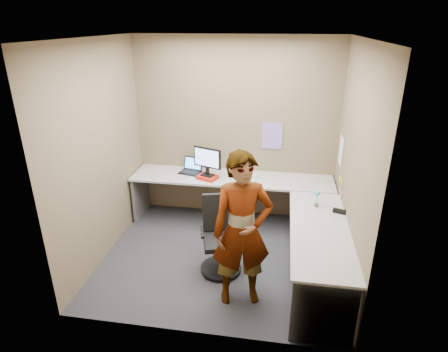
% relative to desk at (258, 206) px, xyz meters
% --- Properties ---
extents(ground, '(3.00, 3.00, 0.00)m').
position_rel_desk_xyz_m(ground, '(-0.44, -0.39, -0.59)').
color(ground, '#242529').
rests_on(ground, ground).
extents(wall_back, '(3.00, 0.00, 3.00)m').
position_rel_desk_xyz_m(wall_back, '(-0.44, 0.91, 0.76)').
color(wall_back, brown).
rests_on(wall_back, ground).
extents(wall_right, '(0.00, 2.70, 2.70)m').
position_rel_desk_xyz_m(wall_right, '(1.06, -0.39, 0.76)').
color(wall_right, brown).
rests_on(wall_right, ground).
extents(wall_left, '(0.00, 2.70, 2.70)m').
position_rel_desk_xyz_m(wall_left, '(-1.94, -0.39, 0.76)').
color(wall_left, brown).
rests_on(wall_left, ground).
extents(ceiling, '(3.00, 3.00, 0.00)m').
position_rel_desk_xyz_m(ceiling, '(-0.44, -0.39, 2.11)').
color(ceiling, white).
rests_on(ceiling, wall_back).
extents(desk, '(2.98, 2.58, 0.73)m').
position_rel_desk_xyz_m(desk, '(0.00, 0.00, 0.00)').
color(desk, '#A3A3A3').
rests_on(desk, ground).
extents(paper_ream, '(0.33, 0.29, 0.05)m').
position_rel_desk_xyz_m(paper_ream, '(-0.78, 0.47, 0.17)').
color(paper_ream, red).
rests_on(paper_ream, desk).
extents(monitor, '(0.42, 0.20, 0.41)m').
position_rel_desk_xyz_m(monitor, '(-0.78, 0.49, 0.44)').
color(monitor, black).
rests_on(monitor, paper_ream).
extents(laptop, '(0.35, 0.32, 0.22)m').
position_rel_desk_xyz_m(laptop, '(-1.07, 0.70, 0.20)').
color(laptop, black).
rests_on(laptop, desk).
extents(trackball_mouse, '(0.12, 0.08, 0.07)m').
position_rel_desk_xyz_m(trackball_mouse, '(-0.81, 0.60, 0.17)').
color(trackball_mouse, '#B7B7BC').
rests_on(trackball_mouse, desk).
extents(origami, '(0.10, 0.10, 0.06)m').
position_rel_desk_xyz_m(origami, '(-0.12, 0.36, 0.17)').
color(origami, white).
rests_on(origami, desk).
extents(stapler, '(0.15, 0.09, 0.05)m').
position_rel_desk_xyz_m(stapler, '(0.99, -0.30, 0.17)').
color(stapler, black).
rests_on(stapler, desk).
extents(flower, '(0.07, 0.07, 0.22)m').
position_rel_desk_xyz_m(flower, '(0.73, -0.16, 0.28)').
color(flower, brown).
rests_on(flower, desk).
extents(calendar_purple, '(0.30, 0.01, 0.40)m').
position_rel_desk_xyz_m(calendar_purple, '(0.11, 0.90, 0.71)').
color(calendar_purple, '#846BB7').
rests_on(calendar_purple, wall_back).
extents(calendar_white, '(0.01, 0.28, 0.38)m').
position_rel_desk_xyz_m(calendar_white, '(1.05, 0.51, 0.66)').
color(calendar_white, white).
rests_on(calendar_white, wall_right).
extents(sticky_note_a, '(0.01, 0.07, 0.07)m').
position_rel_desk_xyz_m(sticky_note_a, '(1.05, 0.16, 0.36)').
color(sticky_note_a, '#F2E059').
rests_on(sticky_note_a, wall_right).
extents(sticky_note_b, '(0.01, 0.07, 0.07)m').
position_rel_desk_xyz_m(sticky_note_b, '(1.05, 0.21, 0.23)').
color(sticky_note_b, pink).
rests_on(sticky_note_b, wall_right).
extents(sticky_note_c, '(0.01, 0.07, 0.07)m').
position_rel_desk_xyz_m(sticky_note_c, '(1.05, 0.09, 0.21)').
color(sticky_note_c, pink).
rests_on(sticky_note_c, wall_right).
extents(sticky_note_d, '(0.01, 0.07, 0.07)m').
position_rel_desk_xyz_m(sticky_note_d, '(1.05, 0.31, 0.33)').
color(sticky_note_d, '#F2E059').
rests_on(sticky_note_d, wall_right).
extents(office_chair, '(0.54, 0.52, 0.94)m').
position_rel_desk_xyz_m(office_chair, '(-0.40, -0.61, -0.20)').
color(office_chair, black).
rests_on(office_chair, ground).
extents(person, '(0.71, 0.56, 1.71)m').
position_rel_desk_xyz_m(person, '(-0.09, -1.10, 0.27)').
color(person, '#999399').
rests_on(person, ground).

